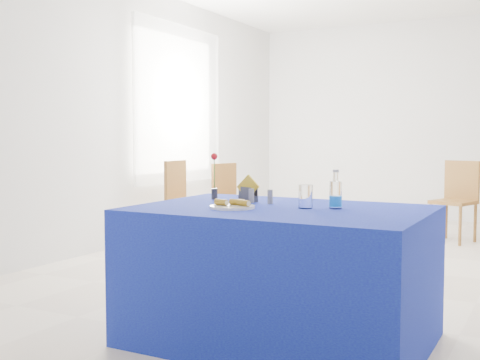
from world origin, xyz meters
name	(u,v)px	position (x,y,z in m)	size (l,w,h in m)	color
floor	(355,266)	(0.00, 0.00, 0.00)	(7.00, 7.00, 0.00)	beige
room_shell	(357,70)	(0.00, 0.00, 1.75)	(7.00, 7.00, 7.00)	silver
window_pane	(175,104)	(-2.47, 0.80, 1.55)	(0.04, 1.50, 1.60)	white
curtain	(180,104)	(-2.40, 0.80, 1.55)	(0.04, 1.75, 1.85)	white
plate	(232,207)	(0.00, -2.29, 0.77)	(0.25, 0.25, 0.01)	silver
drinking_glass	(306,197)	(0.36, -2.10, 0.82)	(0.08, 0.08, 0.13)	white
salt_shaker	(251,196)	(-0.03, -2.00, 0.80)	(0.03, 0.03, 0.09)	gray
pepper_shaker	(270,197)	(0.09, -1.99, 0.80)	(0.03, 0.03, 0.09)	slate
blue_table	(280,274)	(0.22, -2.13, 0.38)	(1.60, 1.10, 0.76)	#0F128D
water_bottle	(336,196)	(0.51, -2.03, 0.83)	(0.07, 0.07, 0.21)	white
napkin_holder	(248,193)	(-0.09, -1.93, 0.81)	(0.15, 0.10, 0.17)	#35353A
rose_vase	(214,178)	(-0.33, -1.92, 0.90)	(0.04, 0.04, 0.29)	#26262B
chair_bg_left	(457,195)	(0.60, 1.81, 0.52)	(0.51, 0.51, 0.90)	brown
chair_win_a	(183,196)	(-2.02, 0.28, 0.52)	(0.42, 0.42, 0.90)	brown
chair_win_b	(230,194)	(-1.83, 0.98, 0.49)	(0.47, 0.47, 0.85)	brown
banana_pieces	(234,202)	(0.01, -2.28, 0.79)	(0.22, 0.10, 0.03)	gold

